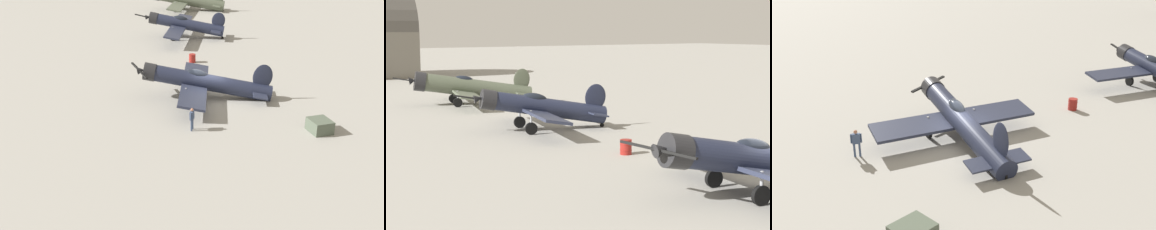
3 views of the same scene
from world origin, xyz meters
The scene contains 5 objects.
ground_plane centered at (0.00, 0.00, 0.00)m, with size 400.00×400.00×0.00m, color gray.
airplane_foreground centered at (0.50, -0.10, 1.33)m, with size 10.82×10.29×3.10m.
airplane_mid_apron centered at (-0.57, -19.34, 1.57)m, with size 10.15×11.88×3.12m.
airplane_far_line centered at (-3.12, -35.58, 1.48)m, with size 11.80×13.42×3.32m.
fuel_drum centered at (-0.11, -9.66, 0.41)m, with size 0.67×0.67×0.82m.
Camera 2 is at (21.36, 16.71, 6.73)m, focal length 59.76 mm.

